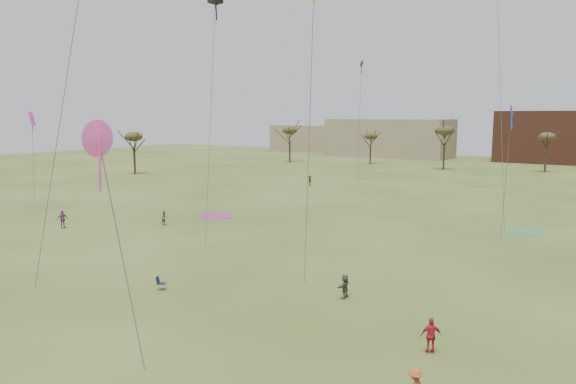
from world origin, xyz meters
The scene contains 14 objects.
ground centered at (0.00, 0.00, 0.00)m, with size 260.00×260.00×0.00m, color #395119.
spectator_fore_a centered at (13.29, 3.77, 0.84)m, with size 0.99×0.41×1.68m, color red.
spectator_fore_b centered at (-18.50, 17.62, 0.74)m, with size 0.72×0.56×1.48m, color #877256.
spectator_fore_c centered at (6.51, 8.30, 0.73)m, with size 1.35×0.43×1.45m, color brown.
spectator_mid_d centered at (-25.76, 11.15, 0.89)m, with size 1.04×0.43×1.77m, color #9C4180.
flyer_far_a centered at (-22.17, 52.12, 0.80)m, with size 1.48×0.47×1.60m, color #256F2A.
blanket_plum centered at (-17.59, 24.23, 0.00)m, with size 3.48×3.48×0.03m, color #A2327D.
blanket_olive centered at (12.25, 34.17, 0.00)m, with size 2.98×2.98×0.03m, color #36944C.
camp_chair_center centered at (-3.85, 3.28, 0.26)m, with size 0.72×0.70×0.87m.
kites_aloft centered at (-5.12, 16.49, 18.02)m, with size 79.74×59.83×23.75m.
tree_line centered at (-2.85, 79.12, 7.09)m, with size 117.44×49.32×8.91m.
building_tan centered at (-35.00, 115.00, 5.00)m, with size 32.00×14.00×10.00m, color #937F60.
building_brick centered at (5.00, 120.00, 6.00)m, with size 26.00×16.00×12.00m, color brown.
building_tan_west centered at (-65.00, 122.00, 4.00)m, with size 20.00×12.00×8.00m, color #937F60.
Camera 1 is at (20.54, -19.35, 10.89)m, focal length 33.16 mm.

